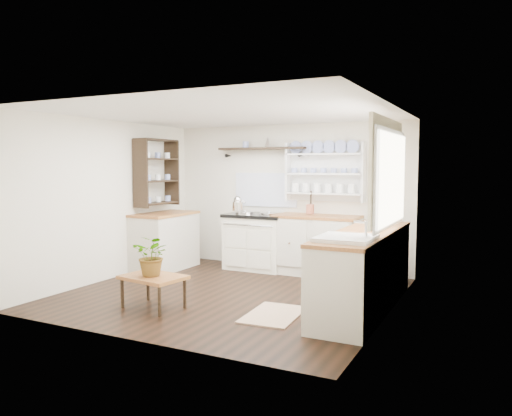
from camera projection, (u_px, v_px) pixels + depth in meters
The scene contains 19 objects.
floor at pixel (231, 294), 6.42m from camera, with size 4.00×3.80×0.01m, color black.
wall_back at pixel (288, 197), 8.02m from camera, with size 4.00×0.02×2.30m, color silver.
wall_right at pixel (390, 211), 5.43m from camera, with size 0.02×3.80×2.30m, color silver.
wall_left at pixel (110, 200), 7.21m from camera, with size 0.02×3.80×2.30m, color silver.
ceiling at pixel (230, 113), 6.22m from camera, with size 4.00×3.80×0.01m, color white.
window at pixel (389, 173), 5.55m from camera, with size 0.08×1.55×1.22m.
aga_cooker at pixel (257, 241), 7.95m from camera, with size 0.98×0.69×0.91m.
back_cabinets at pixel (317, 244), 7.54m from camera, with size 1.27×0.63×0.90m.
right_cabinets at pixel (364, 269), 5.71m from camera, with size 0.62×2.43×0.90m.
belfast_sink at pixel (346, 250), 5.02m from camera, with size 0.55×0.60×0.45m.
left_cabinets at pixel (165, 240), 7.93m from camera, with size 0.62×1.13×0.90m.
plate_rack at pixel (326, 172), 7.66m from camera, with size 1.20×0.22×0.90m.
high_shelf at pixel (262, 149), 8.02m from camera, with size 1.50×0.29×0.16m.
left_shelving at pixel (157, 172), 7.90m from camera, with size 0.28×0.80×1.05m, color black.
kettle at pixel (238, 204), 7.92m from camera, with size 0.19×0.19×0.23m, color silver, non-canonical shape.
utensil_crock at pixel (310, 209), 7.63m from camera, with size 0.12×0.12×0.14m, color #A4563C.
center_table at pixel (153, 279), 5.75m from camera, with size 0.77×0.60×0.38m.
potted_plant at pixel (153, 255), 5.73m from camera, with size 0.42×0.37×0.47m, color #3F7233.
floor_rug at pixel (274, 315), 5.50m from camera, with size 0.55×0.85×0.02m, color #936B55.
Camera 1 is at (3.09, -5.50, 1.65)m, focal length 35.00 mm.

